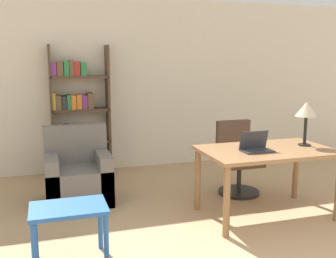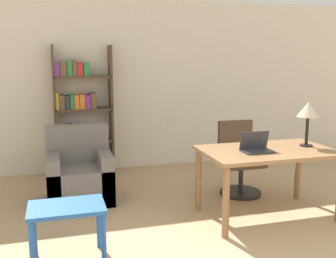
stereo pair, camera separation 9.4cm
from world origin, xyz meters
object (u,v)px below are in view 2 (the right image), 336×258
Objects in this scene: desk at (268,159)px; side_table_blue at (67,215)px; laptop at (256,147)px; office_chair at (239,161)px; bookshelf at (79,119)px; table_lamp at (308,111)px; armchair at (80,176)px.

side_table_blue is (-2.18, -0.43, -0.24)m from desk.
laptop reaches higher than office_chair.
bookshelf reaches higher than laptop.
office_chair is 1.47× the size of side_table_blue.
armchair is (-2.49, 1.07, -0.86)m from table_lamp.
desk is 2.87× the size of table_lamp.
armchair is (-2.04, 0.29, -0.13)m from office_chair.
armchair is (-1.98, 1.10, -0.35)m from desk.
table_lamp reaches higher than desk.
desk is at bearing -29.13° from armchair.
laptop is 2.91m from bookshelf.
office_chair reaches higher than armchair.
table_lamp is 0.26× the size of bookshelf.
laptop is at bearing -32.63° from armchair.
bookshelf reaches higher than table_lamp.
laptop reaches higher than armchair.
office_chair is at bearing -8.20° from armchair.
table_lamp is at bearing 9.91° from side_table_blue.
side_table_blue is at bearing -97.50° from armchair.
bookshelf reaches higher than office_chair.
side_table_blue is at bearing -169.29° from laptop.
bookshelf is at bearing 142.58° from office_chair.
office_chair is 0.48× the size of bookshelf.
table_lamp reaches higher than side_table_blue.
table_lamp is 3.31m from bookshelf.
laptop is 0.35× the size of office_chair.
desk is 1.53× the size of office_chair.
table_lamp is 2.84m from side_table_blue.
side_table_blue is 1.55m from armchair.
table_lamp is at bearing -23.12° from armchair.
table_lamp is at bearing -43.29° from bookshelf.
laptop is at bearing -53.96° from bookshelf.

